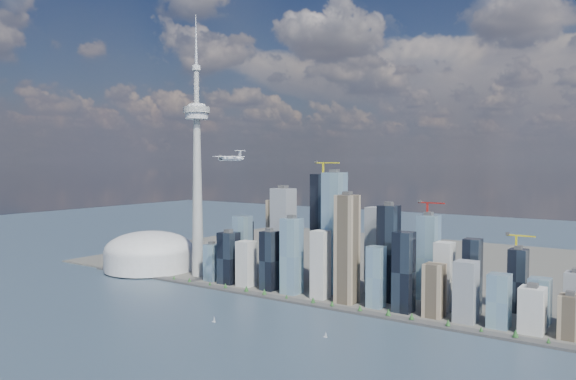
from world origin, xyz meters
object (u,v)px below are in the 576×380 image
Objects in this scene: dome_stadium at (150,253)px; sailboat_east at (326,335)px; airplane at (230,158)px; sailboat_west at (214,320)px; needle_tower at (197,167)px.

dome_stadium is 21.10× the size of sailboat_east.
dome_stadium is 443.14m from airplane.
dome_stadium is at bearing 161.42° from sailboat_west.
needle_tower is 7.94× the size of airplane.
needle_tower is 51.22× the size of sailboat_west.
dome_stadium is at bearing 170.94° from airplane.
sailboat_west is at bearing -158.86° from sailboat_east.
airplane is 264.21m from sailboat_west.
sailboat_east is (436.25, -198.87, -232.80)m from needle_tower.
needle_tower reaches higher than sailboat_east.
dome_stadium is 607.51m from sailboat_east.
sailboat_west is (396.24, -222.02, -35.99)m from dome_stadium.
airplane is (361.75, -141.51, 213.28)m from dome_stadium.
dome_stadium is 18.61× the size of sailboat_west.
needle_tower is at bearing 157.96° from airplane.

